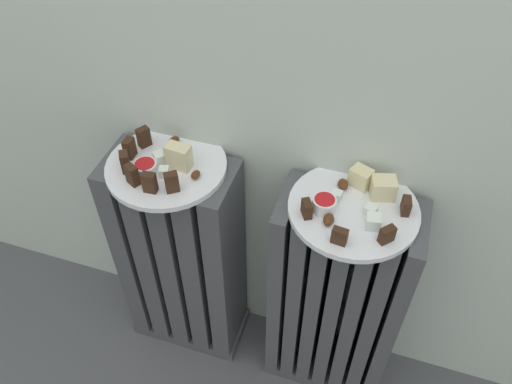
{
  "coord_description": "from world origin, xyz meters",
  "views": [
    {
      "loc": [
        0.22,
        -0.39,
        1.3
      ],
      "look_at": [
        0.0,
        0.28,
        0.59
      ],
      "focal_mm": 36.22,
      "sensor_mm": 36.0,
      "label": 1
    }
  ],
  "objects_px": {
    "jam_bowl_right": "(324,204)",
    "plate_left": "(166,166)",
    "radiator_right": "(335,302)",
    "jam_bowl_left": "(145,167)",
    "fork": "(170,159)",
    "radiator_left": "(182,261)",
    "plate_right": "(353,209)"
  },
  "relations": [
    {
      "from": "jam_bowl_right",
      "to": "fork",
      "type": "relative_size",
      "value": 0.49
    },
    {
      "from": "radiator_left",
      "to": "fork",
      "type": "height_order",
      "value": "fork"
    },
    {
      "from": "radiator_right",
      "to": "plate_left",
      "type": "distance_m",
      "value": 0.49
    },
    {
      "from": "jam_bowl_left",
      "to": "jam_bowl_right",
      "type": "bearing_deg",
      "value": 1.04
    },
    {
      "from": "radiator_right",
      "to": "jam_bowl_right",
      "type": "bearing_deg",
      "value": -156.64
    },
    {
      "from": "jam_bowl_left",
      "to": "fork",
      "type": "relative_size",
      "value": 0.51
    },
    {
      "from": "radiator_left",
      "to": "radiator_right",
      "type": "distance_m",
      "value": 0.38
    },
    {
      "from": "radiator_right",
      "to": "plate_left",
      "type": "height_order",
      "value": "plate_left"
    },
    {
      "from": "jam_bowl_left",
      "to": "jam_bowl_right",
      "type": "xyz_separation_m",
      "value": [
        0.35,
        0.01,
        0.0
      ]
    },
    {
      "from": "plate_left",
      "to": "jam_bowl_right",
      "type": "distance_m",
      "value": 0.33
    },
    {
      "from": "plate_right",
      "to": "fork",
      "type": "height_order",
      "value": "fork"
    },
    {
      "from": "plate_left",
      "to": "jam_bowl_left",
      "type": "distance_m",
      "value": 0.04
    },
    {
      "from": "jam_bowl_left",
      "to": "jam_bowl_right",
      "type": "height_order",
      "value": "jam_bowl_right"
    },
    {
      "from": "radiator_left",
      "to": "jam_bowl_right",
      "type": "xyz_separation_m",
      "value": [
        0.32,
        -0.02,
        0.33
      ]
    },
    {
      "from": "plate_left",
      "to": "jam_bowl_left",
      "type": "xyz_separation_m",
      "value": [
        -0.03,
        -0.03,
        0.02
      ]
    },
    {
      "from": "jam_bowl_right",
      "to": "plate_left",
      "type": "bearing_deg",
      "value": 176.07
    },
    {
      "from": "fork",
      "to": "jam_bowl_left",
      "type": "bearing_deg",
      "value": -125.31
    },
    {
      "from": "radiator_left",
      "to": "jam_bowl_right",
      "type": "relative_size",
      "value": 13.35
    },
    {
      "from": "jam_bowl_left",
      "to": "fork",
      "type": "bearing_deg",
      "value": 54.69
    },
    {
      "from": "plate_left",
      "to": "jam_bowl_right",
      "type": "xyz_separation_m",
      "value": [
        0.32,
        -0.02,
        0.02
      ]
    },
    {
      "from": "jam_bowl_left",
      "to": "plate_left",
      "type": "bearing_deg",
      "value": 44.49
    },
    {
      "from": "plate_left",
      "to": "jam_bowl_right",
      "type": "height_order",
      "value": "jam_bowl_right"
    },
    {
      "from": "radiator_right",
      "to": "jam_bowl_right",
      "type": "height_order",
      "value": "jam_bowl_right"
    },
    {
      "from": "radiator_left",
      "to": "plate_right",
      "type": "xyz_separation_m",
      "value": [
        0.38,
        0.0,
        0.31
      ]
    },
    {
      "from": "jam_bowl_right",
      "to": "radiator_right",
      "type": "bearing_deg",
      "value": 23.36
    },
    {
      "from": "radiator_right",
      "to": "plate_right",
      "type": "height_order",
      "value": "plate_right"
    },
    {
      "from": "radiator_right",
      "to": "fork",
      "type": "xyz_separation_m",
      "value": [
        -0.37,
        0.02,
        0.32
      ]
    },
    {
      "from": "plate_left",
      "to": "jam_bowl_right",
      "type": "relative_size",
      "value": 5.39
    },
    {
      "from": "radiator_left",
      "to": "radiator_right",
      "type": "relative_size",
      "value": 1.0
    },
    {
      "from": "jam_bowl_left",
      "to": "radiator_left",
      "type": "bearing_deg",
      "value": 44.49
    },
    {
      "from": "plate_left",
      "to": "fork",
      "type": "height_order",
      "value": "fork"
    },
    {
      "from": "radiator_left",
      "to": "plate_left",
      "type": "bearing_deg",
      "value": 0.0
    }
  ]
}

